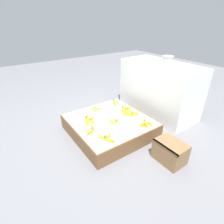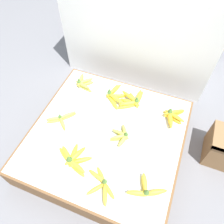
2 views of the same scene
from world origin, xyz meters
The scene contains 12 objects.
ground_plane centered at (0.00, 0.00, 0.00)m, with size 10.00×10.00×0.00m, color slate.
display_platform centered at (0.00, 0.00, 0.10)m, with size 1.01×0.99×0.20m.
back_vendor_table centered at (-0.05, 0.99, 0.41)m, with size 1.25×0.60×0.81m.
banana_bunch_front_midleft centered at (-0.11, -0.26, 0.24)m, with size 0.24×0.20×0.11m.
banana_bunch_front_midright centered at (0.11, -0.34, 0.23)m, with size 0.21×0.21×0.09m.
banana_bunch_front_right centered at (0.35, -0.27, 0.24)m, with size 0.22×0.16×0.10m.
banana_bunch_middle_left centered at (-0.33, -0.02, 0.23)m, with size 0.18×0.17×0.08m.
banana_bunch_middle_midright centered at (0.11, 0.01, 0.23)m, with size 0.13×0.18×0.08m.
banana_bunch_back_left centered at (-0.34, 0.34, 0.23)m, with size 0.16×0.15×0.09m.
banana_bunch_back_midleft centered at (-0.07, 0.31, 0.23)m, with size 0.17×0.24×0.10m.
banana_bunch_back_midright centered at (0.08, 0.32, 0.23)m, with size 0.17×0.23×0.10m.
banana_bunch_back_right centered at (0.38, 0.29, 0.23)m, with size 0.17×0.20×0.10m.
Camera 2 is at (0.31, -0.69, 1.47)m, focal length 35.00 mm.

